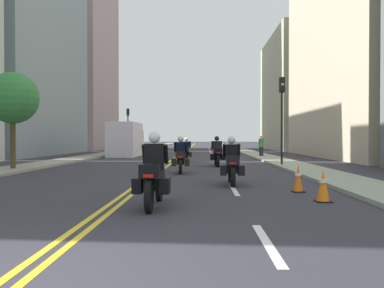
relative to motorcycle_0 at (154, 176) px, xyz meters
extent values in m
plane|color=#2F2E36|center=(-0.93, 42.99, -0.67)|extent=(264.00, 264.00, 0.00)
cube|color=gray|center=(-7.76, 42.99, -0.61)|extent=(2.02, 144.00, 0.12)
cube|color=gray|center=(5.90, 42.99, -0.61)|extent=(2.02, 144.00, 0.12)
cube|color=yellow|center=(-1.05, 42.99, -0.67)|extent=(0.12, 132.00, 0.01)
cube|color=yellow|center=(-0.81, 42.99, -0.67)|extent=(0.12, 132.00, 0.01)
cube|color=silver|center=(1.98, -3.01, -0.67)|extent=(0.14, 2.40, 0.01)
cube|color=silver|center=(1.98, 2.99, -0.67)|extent=(0.14, 2.40, 0.01)
cube|color=silver|center=(1.98, 8.99, -0.67)|extent=(0.14, 2.40, 0.01)
cube|color=silver|center=(1.98, 14.99, -0.67)|extent=(0.14, 2.40, 0.01)
cube|color=silver|center=(1.98, 20.99, -0.67)|extent=(0.14, 2.40, 0.01)
cube|color=silver|center=(1.98, 26.99, -0.67)|extent=(0.14, 2.40, 0.01)
cube|color=silver|center=(1.98, 32.99, -0.67)|extent=(0.14, 2.40, 0.01)
cube|color=silver|center=(1.98, 38.99, -0.67)|extent=(0.14, 2.40, 0.01)
cube|color=silver|center=(1.98, 44.99, -0.67)|extent=(0.14, 2.40, 0.01)
cube|color=silver|center=(1.98, 50.99, -0.67)|extent=(0.14, 2.40, 0.01)
cube|color=gray|center=(-16.74, 28.62, 9.20)|extent=(9.56, 18.08, 19.75)
cube|color=beige|center=(13.88, 24.09, 9.01)|extent=(7.56, 20.69, 19.36)
cube|color=#AB8F90|center=(-16.31, 47.73, 15.16)|extent=(8.70, 15.06, 31.66)
cube|color=#2D3847|center=(-20.69, 47.73, 7.24)|extent=(0.04, 12.65, 0.90)
cube|color=#2D3847|center=(-20.69, 47.73, 15.95)|extent=(0.04, 12.65, 0.90)
cube|color=#B9B897|center=(14.71, 46.30, 6.79)|extent=(9.23, 18.11, 14.93)
cube|color=#2D3847|center=(19.35, 46.30, 3.06)|extent=(0.04, 15.22, 0.90)
cube|color=#2D3847|center=(19.35, 46.30, 5.80)|extent=(0.04, 15.22, 0.90)
cube|color=#2D3847|center=(19.35, 46.30, 8.54)|extent=(0.04, 15.22, 0.90)
cube|color=#2D3847|center=(19.35, 46.30, 11.27)|extent=(0.04, 15.22, 0.90)
cylinder|color=black|center=(0.02, 0.93, -0.34)|extent=(0.13, 0.67, 0.67)
cylinder|color=black|center=(-0.02, -0.68, -0.34)|extent=(0.13, 0.67, 0.67)
cube|color=silver|center=(0.02, 0.93, 0.02)|extent=(0.15, 0.32, 0.04)
cube|color=black|center=(0.00, 0.12, -0.06)|extent=(0.35, 1.24, 0.40)
cube|color=black|center=(-0.01, -0.60, 0.16)|extent=(0.41, 0.37, 0.28)
cube|color=red|center=(-0.02, -0.79, 0.08)|extent=(0.20, 0.03, 0.06)
cube|color=black|center=(-0.29, -0.35, -0.16)|extent=(0.21, 0.44, 0.32)
cube|color=black|center=(0.27, -0.37, -0.16)|extent=(0.21, 0.44, 0.32)
cube|color=#B2C1CC|center=(0.01, 0.64, 0.32)|extent=(0.36, 0.13, 0.36)
cube|color=black|center=(0.00, 0.07, 0.43)|extent=(0.41, 0.27, 0.57)
cylinder|color=black|center=(-0.23, 0.23, 0.48)|extent=(0.11, 0.28, 0.45)
cylinder|color=black|center=(0.24, 0.22, 0.48)|extent=(0.11, 0.28, 0.45)
sphere|color=white|center=(0.00, 0.10, 0.85)|extent=(0.26, 0.26, 0.26)
cylinder|color=black|center=(2.02, 5.28, -0.35)|extent=(0.15, 0.64, 0.64)
cylinder|color=black|center=(1.99, 3.77, -0.35)|extent=(0.15, 0.64, 0.64)
cube|color=silver|center=(2.02, 5.28, -0.02)|extent=(0.15, 0.32, 0.04)
cube|color=black|center=(2.00, 4.53, -0.07)|extent=(0.34, 1.15, 0.40)
cube|color=black|center=(1.99, 3.85, 0.15)|extent=(0.41, 0.37, 0.28)
cube|color=red|center=(1.99, 3.66, 0.07)|extent=(0.20, 0.03, 0.06)
cube|color=black|center=(1.72, 4.08, -0.17)|extent=(0.21, 0.44, 0.32)
cube|color=black|center=(2.28, 4.07, -0.17)|extent=(0.21, 0.44, 0.32)
cube|color=#B2C1CC|center=(2.01, 5.01, 0.31)|extent=(0.36, 0.13, 0.36)
cube|color=black|center=(2.00, 4.48, 0.38)|extent=(0.40, 0.27, 0.51)
cylinder|color=black|center=(1.77, 4.63, 0.43)|extent=(0.11, 0.28, 0.45)
cylinder|color=black|center=(2.25, 4.62, 0.43)|extent=(0.11, 0.28, 0.45)
sphere|color=white|center=(2.00, 4.51, 0.77)|extent=(0.26, 0.26, 0.26)
cylinder|color=black|center=(0.09, 9.68, -0.36)|extent=(0.14, 0.62, 0.62)
cylinder|color=black|center=(0.14, 8.22, -0.36)|extent=(0.14, 0.62, 0.62)
cube|color=silver|center=(0.09, 9.68, -0.03)|extent=(0.15, 0.32, 0.04)
cube|color=black|center=(0.11, 8.95, -0.08)|extent=(0.36, 1.12, 0.40)
cube|color=black|center=(0.14, 8.29, 0.14)|extent=(0.41, 0.37, 0.28)
cube|color=red|center=(0.14, 8.10, 0.06)|extent=(0.20, 0.04, 0.06)
cube|color=black|center=(-0.15, 8.50, -0.18)|extent=(0.22, 0.45, 0.32)
cube|color=black|center=(0.41, 8.52, -0.18)|extent=(0.22, 0.45, 0.32)
cube|color=#B2C1CC|center=(0.10, 9.42, 0.30)|extent=(0.36, 0.14, 0.36)
cube|color=black|center=(0.12, 8.90, 0.39)|extent=(0.41, 0.27, 0.55)
cylinder|color=black|center=(-0.13, 9.04, 0.44)|extent=(0.11, 0.28, 0.45)
cylinder|color=black|center=(0.35, 9.06, 0.44)|extent=(0.11, 0.28, 0.45)
sphere|color=white|center=(0.11, 8.93, 0.80)|extent=(0.26, 0.26, 0.26)
cylinder|color=black|center=(1.81, 14.14, -0.34)|extent=(0.16, 0.66, 0.66)
cylinder|color=black|center=(1.87, 12.64, -0.34)|extent=(0.16, 0.66, 0.66)
cube|color=silver|center=(1.81, 14.14, 0.01)|extent=(0.15, 0.33, 0.04)
cube|color=black|center=(1.84, 13.39, -0.06)|extent=(0.37, 1.15, 0.40)
cube|color=black|center=(1.87, 12.71, 0.16)|extent=(0.42, 0.38, 0.28)
cube|color=red|center=(1.88, 12.52, 0.08)|extent=(0.20, 0.04, 0.06)
cube|color=black|center=(1.58, 12.93, -0.16)|extent=(0.22, 0.45, 0.32)
cube|color=black|center=(2.14, 12.95, -0.16)|extent=(0.22, 0.45, 0.32)
cube|color=#B2C1CC|center=(1.82, 13.87, 0.32)|extent=(0.36, 0.14, 0.36)
cube|color=black|center=(1.84, 13.34, 0.41)|extent=(0.41, 0.28, 0.54)
cylinder|color=black|center=(1.60, 13.48, 0.46)|extent=(0.11, 0.28, 0.45)
cylinder|color=black|center=(2.08, 13.50, 0.46)|extent=(0.11, 0.28, 0.45)
sphere|color=black|center=(1.84, 13.37, 0.82)|extent=(0.26, 0.26, 0.26)
cylinder|color=black|center=(0.03, 18.58, -0.37)|extent=(0.14, 0.60, 0.60)
cylinder|color=black|center=(0.01, 17.02, -0.37)|extent=(0.14, 0.60, 0.60)
cube|color=silver|center=(0.03, 18.58, -0.05)|extent=(0.14, 0.32, 0.04)
cube|color=black|center=(0.02, 17.80, -0.09)|extent=(0.33, 1.19, 0.40)
cube|color=black|center=(0.02, 17.09, 0.13)|extent=(0.40, 0.36, 0.28)
cube|color=red|center=(0.01, 16.90, 0.05)|extent=(0.20, 0.03, 0.06)
cube|color=black|center=(-0.26, 17.33, -0.19)|extent=(0.21, 0.44, 0.32)
cube|color=black|center=(0.30, 17.33, -0.19)|extent=(0.21, 0.44, 0.32)
cube|color=#B2C1CC|center=(0.03, 18.30, 0.29)|extent=(0.36, 0.13, 0.36)
cube|color=black|center=(0.02, 17.75, 0.36)|extent=(0.40, 0.26, 0.51)
cylinder|color=black|center=(-0.21, 17.90, 0.41)|extent=(0.10, 0.28, 0.45)
cylinder|color=black|center=(0.27, 17.90, 0.41)|extent=(0.10, 0.28, 0.45)
sphere|color=white|center=(0.02, 17.78, 0.76)|extent=(0.26, 0.26, 0.26)
cube|color=black|center=(3.90, 0.85, -0.66)|extent=(0.37, 0.37, 0.03)
cone|color=orange|center=(3.90, 0.85, -0.27)|extent=(0.30, 0.30, 0.75)
cylinder|color=white|center=(3.90, 0.85, -0.18)|extent=(0.20, 0.20, 0.08)
cube|color=black|center=(3.73, 2.64, -0.66)|extent=(0.33, 0.33, 0.03)
cone|color=orange|center=(3.73, 2.64, -0.27)|extent=(0.27, 0.27, 0.74)
cylinder|color=white|center=(3.73, 2.64, -0.18)|extent=(0.18, 0.18, 0.08)
cylinder|color=black|center=(5.29, 13.13, 1.32)|extent=(0.12, 0.12, 3.99)
cube|color=black|center=(5.29, 13.13, 3.66)|extent=(0.28, 0.28, 0.80)
sphere|color=yellow|center=(5.29, 12.98, 3.66)|extent=(0.18, 0.18, 0.18)
cylinder|color=black|center=(-7.15, 36.51, 1.35)|extent=(0.12, 0.12, 4.04)
cube|color=black|center=(-7.15, 36.51, 3.71)|extent=(0.28, 0.28, 0.80)
sphere|color=green|center=(-7.15, 36.36, 3.43)|extent=(0.18, 0.18, 0.18)
cube|color=#262935|center=(5.70, 23.59, -0.26)|extent=(0.34, 0.32, 0.82)
cube|color=#40904C|center=(5.70, 23.59, 0.47)|extent=(0.42, 0.39, 0.65)
sphere|color=tan|center=(5.70, 23.59, 0.92)|extent=(0.22, 0.22, 0.22)
cube|color=red|center=(5.88, 23.71, 0.25)|extent=(0.19, 0.17, 0.24)
cylinder|color=#493C23|center=(-7.63, 9.79, 0.59)|extent=(0.24, 0.24, 2.52)
sphere|color=#36823C|center=(-7.63, 9.79, 2.68)|extent=(2.36, 2.36, 2.36)
cube|color=silver|center=(-5.35, 28.24, 0.43)|extent=(2.00, 1.80, 2.20)
cube|color=silver|center=(-5.35, 25.24, 0.73)|extent=(2.20, 5.20, 2.80)
cylinder|color=black|center=(-5.35, 27.84, -0.22)|extent=(2.00, 0.90, 0.90)
cylinder|color=black|center=(-5.35, 23.64, -0.22)|extent=(2.00, 0.90, 0.90)
camera|label=1|loc=(1.05, -8.91, 0.83)|focal=38.64mm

